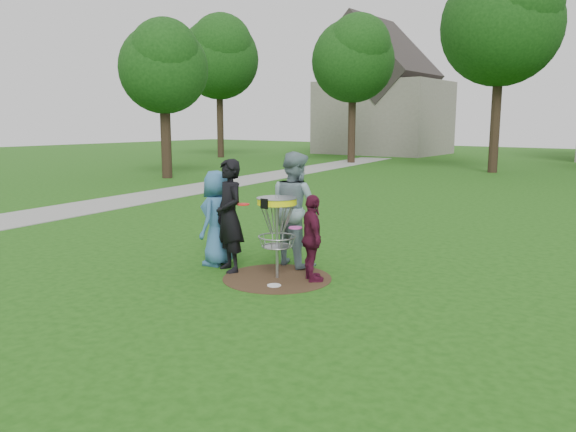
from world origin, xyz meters
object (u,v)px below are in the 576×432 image
Objects in this scene: player_blue at (217,218)px; disc_golf_basket at (277,217)px; player_maroon at (312,238)px; player_black at (229,216)px; player_grey at (295,209)px.

disc_golf_basket is at bearing 72.33° from player_blue.
player_maroon reaches higher than disc_golf_basket.
disc_golf_basket is at bearing 63.35° from player_maroon.
player_black is 0.94m from disc_golf_basket.
player_blue is at bearing 50.58° from player_grey.
player_black is 1.40× the size of disc_golf_basket.
player_grey is at bearing 108.28° from disc_golf_basket.
player_maroon is (1.96, 0.13, -0.15)m from player_blue.
player_grey is 1.44× the size of player_maroon.
disc_golf_basket is (0.93, 0.12, 0.05)m from player_black.
player_black is 1.20m from player_grey.
player_grey reaches higher than disc_golf_basket.
player_blue is 0.88× the size of player_black.
player_black is at bearing 72.43° from player_grey.
player_blue is 1.39m from player_grey.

